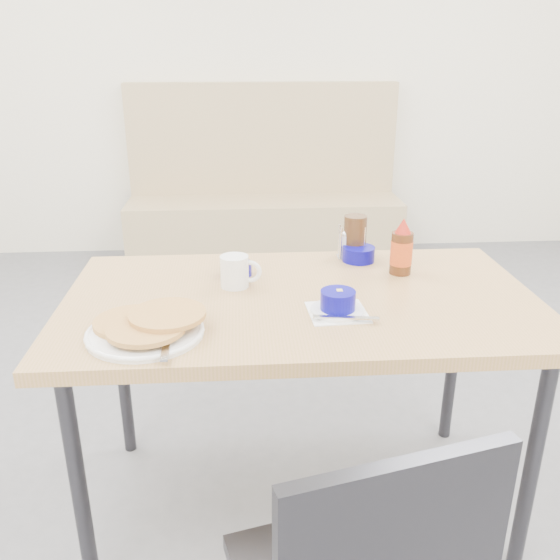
{
  "coord_description": "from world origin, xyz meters",
  "views": [
    {
      "loc": [
        -0.18,
        -1.36,
        1.45
      ],
      "look_at": [
        -0.06,
        0.23,
        0.82
      ],
      "focal_mm": 38.0,
      "sensor_mm": 36.0,
      "label": 1
    }
  ],
  "objects": [
    {
      "name": "dining_table",
      "position": [
        0.0,
        0.25,
        0.7
      ],
      "size": [
        1.4,
        0.8,
        0.76
      ],
      "color": "tan",
      "rests_on": "ground"
    },
    {
      "name": "coffee_mug",
      "position": [
        -0.19,
        0.34,
        0.81
      ],
      "size": [
        0.13,
        0.09,
        0.1
      ],
      "rotation": [
        0.0,
        0.0,
        -0.12
      ],
      "color": "white",
      "rests_on": "dining_table"
    },
    {
      "name": "ground",
      "position": [
        0.0,
        0.0,
        0.0
      ],
      "size": [
        6.0,
        6.0,
        0.0
      ],
      "primitive_type": "plane",
      "color": "slate",
      "rests_on": "ground"
    },
    {
      "name": "pancake_plate",
      "position": [
        -0.42,
        0.03,
        0.78
      ],
      "size": [
        0.31,
        0.32,
        0.05
      ],
      "rotation": [
        0.0,
        0.0,
        -0.29
      ],
      "color": "white",
      "rests_on": "dining_table"
    },
    {
      "name": "amber_tumbler",
      "position": [
        0.22,
        0.59,
        0.83
      ],
      "size": [
        0.1,
        0.1,
        0.15
      ],
      "primitive_type": "cylinder",
      "rotation": [
        0.0,
        0.0,
        0.35
      ],
      "color": "#402714",
      "rests_on": "dining_table"
    },
    {
      "name": "wall_back",
      "position": [
        0.0,
        2.97,
        1.4
      ],
      "size": [
        5.0,
        0.06,
        2.8
      ],
      "primitive_type": "cube",
      "color": "#EDE5CD",
      "rests_on": "ground"
    },
    {
      "name": "condiment_caddy",
      "position": [
        0.21,
        0.58,
        0.8
      ],
      "size": [
        0.1,
        0.06,
        0.11
      ],
      "rotation": [
        0.0,
        0.0,
        -0.01
      ],
      "color": "silver",
      "rests_on": "dining_table"
    },
    {
      "name": "syrup_bottle",
      "position": [
        0.34,
        0.42,
        0.84
      ],
      "size": [
        0.07,
        0.07,
        0.19
      ],
      "rotation": [
        0.0,
        0.0,
        -0.19
      ],
      "color": "#47230F",
      "rests_on": "dining_table"
    },
    {
      "name": "grits_setting",
      "position": [
        0.09,
        0.12,
        0.79
      ],
      "size": [
        0.19,
        0.17,
        0.07
      ],
      "rotation": [
        0.0,
        0.0,
        0.06
      ],
      "color": "white",
      "rests_on": "dining_table"
    },
    {
      "name": "creamer_bowl",
      "position": [
        -0.19,
        0.44,
        0.78
      ],
      "size": [
        0.09,
        0.09,
        0.04
      ],
      "rotation": [
        0.0,
        0.0,
        0.1
      ],
      "color": "#080582",
      "rests_on": "dining_table"
    },
    {
      "name": "booth_bench",
      "position": [
        0.0,
        2.78,
        0.35
      ],
      "size": [
        1.9,
        0.56,
        1.22
      ],
      "color": "tan",
      "rests_on": "ground"
    },
    {
      "name": "butter_bowl",
      "position": [
        0.23,
        0.54,
        0.78
      ],
      "size": [
        0.11,
        0.11,
        0.05
      ],
      "rotation": [
        0.0,
        0.0,
        0.23
      ],
      "color": "#080582",
      "rests_on": "dining_table"
    }
  ]
}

